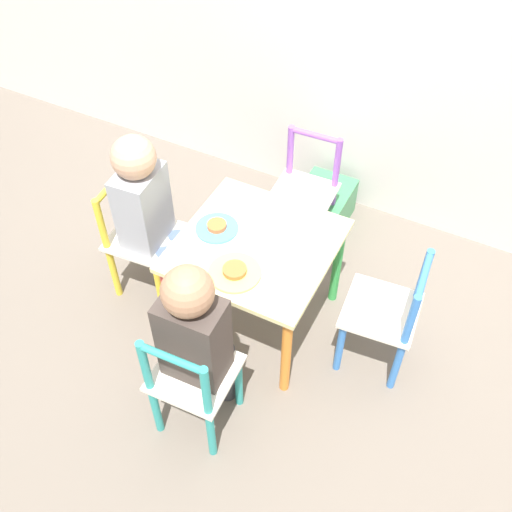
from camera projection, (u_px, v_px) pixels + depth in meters
ground_plane at (256, 317)px, 2.47m from camera, size 6.00×6.00×0.00m
kids_table at (256, 256)px, 2.20m from camera, size 0.55×0.55×0.44m
chair_yellow at (140, 239)px, 2.41m from camera, size 0.28×0.28×0.53m
chair_teal at (192, 382)px, 1.97m from camera, size 0.27×0.27×0.53m
chair_purple at (304, 195)px, 2.59m from camera, size 0.27×0.27×0.53m
chair_blue at (386, 316)px, 2.15m from camera, size 0.28×0.28×0.53m
child_left at (147, 207)px, 2.25m from camera, size 0.22×0.21×0.77m
child_front at (197, 334)px, 1.86m from camera, size 0.21×0.22×0.77m
plate_left at (217, 228)px, 2.19m from camera, size 0.16×0.16×0.03m
plate_front at (235, 272)px, 2.04m from camera, size 0.18×0.18×0.03m
storage_bin at (324, 205)px, 2.80m from camera, size 0.23×0.27×0.19m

